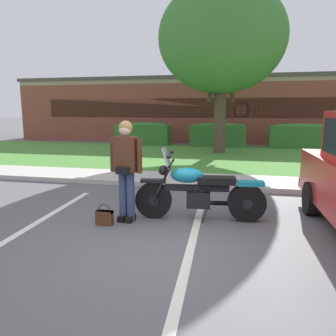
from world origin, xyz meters
TOP-DOWN VIEW (x-y plane):
  - ground_plane at (0.00, 0.00)m, footprint 140.00×140.00m
  - curb_strip at (0.00, 3.37)m, footprint 60.00×0.20m
  - concrete_walk at (0.00, 4.22)m, footprint 60.00×1.50m
  - grass_lawn at (0.00, 8.87)m, footprint 60.00×7.80m
  - stall_stripe_0 at (-2.40, 0.20)m, footprint 0.32×4.40m
  - stall_stripe_1 at (0.27, 0.20)m, footprint 0.32×4.40m
  - motorcycle at (0.32, 1.15)m, footprint 2.24×0.82m
  - rider_person at (-0.96, 0.80)m, footprint 0.57×0.32m
  - handbag at (-1.25, 0.52)m, footprint 0.28×0.13m
  - shade_tree at (0.01, 9.88)m, footprint 5.21×5.21m
  - hedge_left at (-4.25, 12.61)m, footprint 2.94×0.90m
  - hedge_center_left at (-0.23, 12.61)m, footprint 2.80×0.90m
  - hedge_center_right at (3.79, 12.61)m, footprint 3.01×0.90m
  - brick_building at (1.00, 19.34)m, footprint 27.78×10.23m

SIDE VIEW (x-z plane):
  - ground_plane at x=0.00m, z-range 0.00..0.00m
  - stall_stripe_0 at x=-2.40m, z-range 0.00..0.01m
  - stall_stripe_1 at x=0.27m, z-range 0.00..0.01m
  - grass_lawn at x=0.00m, z-range 0.00..0.06m
  - concrete_walk at x=0.00m, z-range 0.00..0.08m
  - curb_strip at x=0.00m, z-range 0.00..0.12m
  - handbag at x=-1.25m, z-range -0.04..0.32m
  - motorcycle at x=0.32m, z-range -0.14..1.12m
  - hedge_left at x=-4.25m, z-range 0.03..1.27m
  - hedge_center_right at x=3.79m, z-range 0.03..1.27m
  - hedge_center_left at x=-0.23m, z-range 0.03..1.27m
  - rider_person at x=-0.96m, z-range 0.14..1.84m
  - brick_building at x=1.00m, z-range 0.00..3.83m
  - shade_tree at x=0.01m, z-range 1.25..8.23m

